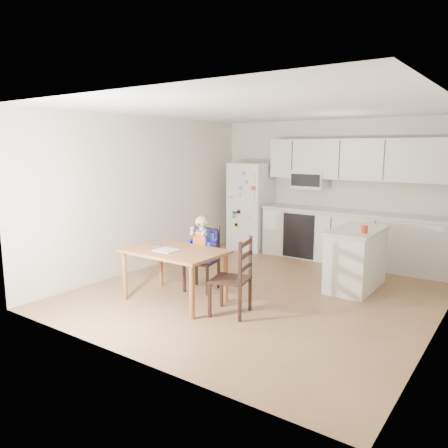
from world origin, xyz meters
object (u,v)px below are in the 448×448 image
at_px(kitchen_island, 356,258).
at_px(refrigerator, 251,206).
at_px(red_cup, 364,229).
at_px(chair_booster, 203,245).
at_px(chair_side, 238,272).
at_px(dining_table, 174,257).

bearing_deg(kitchen_island, refrigerator, 153.60).
height_order(red_cup, chair_booster, chair_booster).
relative_size(red_cup, chair_side, 0.11).
xyz_separation_m(red_cup, chair_side, (-0.99, -1.58, -0.38)).
distance_m(dining_table, chair_booster, 0.62).
bearing_deg(dining_table, kitchen_island, 47.82).
distance_m(kitchen_island, red_cup, 0.59).
bearing_deg(chair_booster, kitchen_island, 26.33).
relative_size(refrigerator, chair_side, 1.79).
relative_size(refrigerator, chair_booster, 1.59).
bearing_deg(red_cup, kitchen_island, 122.74).
xyz_separation_m(refrigerator, kitchen_island, (2.56, -1.27, -0.41)).
xyz_separation_m(kitchen_island, chair_side, (-0.81, -1.86, 0.10)).
relative_size(dining_table, chair_booster, 1.22).
distance_m(kitchen_island, chair_booster, 2.21).
relative_size(refrigerator, red_cup, 16.31).
xyz_separation_m(kitchen_island, chair_booster, (-1.76, -1.32, 0.21)).
relative_size(kitchen_island, chair_side, 1.24).
relative_size(kitchen_island, dining_table, 0.91).
height_order(kitchen_island, chair_booster, chair_booster).
bearing_deg(kitchen_island, chair_side, -113.49).
height_order(dining_table, chair_booster, chair_booster).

